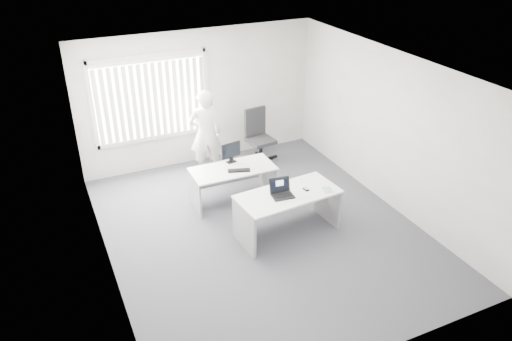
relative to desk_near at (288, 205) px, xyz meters
name	(u,v)px	position (x,y,z in m)	size (l,w,h in m)	color
ground	(261,230)	(-0.36, 0.25, -0.55)	(6.00, 6.00, 0.00)	#525159
wall_back	(199,98)	(-0.36, 3.25, 0.85)	(5.00, 0.02, 2.80)	silver
wall_front	(379,266)	(-0.36, -2.75, 0.85)	(5.00, 0.02, 2.80)	silver
wall_left	(100,190)	(-2.86, 0.25, 0.85)	(0.02, 6.00, 2.80)	silver
wall_right	(390,130)	(2.14, 0.25, 0.85)	(0.02, 6.00, 2.80)	silver
ceiling	(262,69)	(-0.36, 0.25, 2.25)	(5.00, 6.00, 0.02)	white
window	(151,98)	(-1.36, 3.21, 1.00)	(2.32, 0.06, 1.76)	silver
blinds	(152,101)	(-1.36, 3.15, 0.97)	(2.20, 0.10, 1.50)	white
desk_near	(288,205)	(0.00, 0.00, 0.00)	(1.74, 0.93, 0.77)	white
desk_far	(233,177)	(-0.43, 1.32, -0.05)	(1.52, 0.73, 0.69)	white
office_chair	(259,146)	(0.71, 2.61, -0.19)	(0.74, 0.74, 1.17)	black
person	(206,133)	(-0.49, 2.57, 0.34)	(0.65, 0.43, 1.79)	silver
laptop	(283,189)	(-0.13, -0.06, 0.35)	(0.34, 0.31, 0.27)	black
paper_sheet	(306,191)	(0.31, -0.05, 0.21)	(0.29, 0.20, 0.00)	white
mouse	(306,189)	(0.32, -0.03, 0.24)	(0.06, 0.10, 0.04)	#BCBCBF
booklet	(328,190)	(0.64, -0.17, 0.22)	(0.14, 0.20, 0.01)	white
keyboard	(239,170)	(-0.37, 1.18, 0.15)	(0.40, 0.13, 0.02)	black
monitor	(231,153)	(-0.36, 1.56, 0.34)	(0.39, 0.12, 0.39)	black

